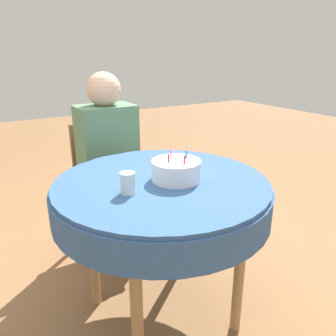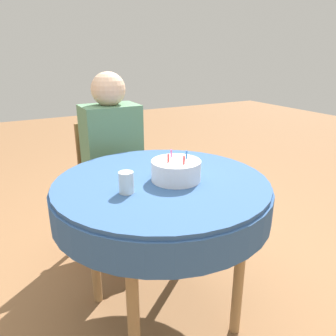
{
  "view_description": "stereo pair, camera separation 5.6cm",
  "coord_description": "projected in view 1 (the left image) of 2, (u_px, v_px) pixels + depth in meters",
  "views": [
    {
      "loc": [
        -0.69,
        -1.2,
        1.32
      ],
      "look_at": [
        0.03,
        -0.01,
        0.83
      ],
      "focal_mm": 35.0,
      "sensor_mm": 36.0,
      "label": 1
    },
    {
      "loc": [
        -0.64,
        -1.23,
        1.32
      ],
      "look_at": [
        0.03,
        -0.01,
        0.83
      ],
      "focal_mm": 35.0,
      "sensor_mm": 36.0,
      "label": 2
    }
  ],
  "objects": [
    {
      "name": "dining_table",
      "position": [
        162.0,
        199.0,
        1.52
      ],
      "size": [
        0.99,
        0.99,
        0.77
      ],
      "color": "#335689",
      "rests_on": "ground_plane"
    },
    {
      "name": "person",
      "position": [
        109.0,
        149.0,
        2.08
      ],
      "size": [
        0.35,
        0.34,
        1.21
      ],
      "rotation": [
        0.0,
        0.0,
        -0.01
      ],
      "color": "#DBB293",
      "rests_on": "ground_plane"
    },
    {
      "name": "birthday_cake",
      "position": [
        176.0,
        170.0,
        1.48
      ],
      "size": [
        0.22,
        0.22,
        0.13
      ],
      "color": "white",
      "rests_on": "dining_table"
    },
    {
      "name": "chair",
      "position": [
        106.0,
        181.0,
        2.24
      ],
      "size": [
        0.41,
        0.41,
        0.88
      ],
      "rotation": [
        0.0,
        0.0,
        -0.01
      ],
      "color": "brown",
      "rests_on": "ground_plane"
    },
    {
      "name": "ground_plane",
      "position": [
        162.0,
        314.0,
        1.75
      ],
      "size": [
        12.0,
        12.0,
        0.0
      ],
      "primitive_type": "plane",
      "color": "#8C603D"
    },
    {
      "name": "drinking_glass",
      "position": [
        128.0,
        183.0,
        1.33
      ],
      "size": [
        0.06,
        0.06,
        0.09
      ],
      "color": "silver",
      "rests_on": "dining_table"
    }
  ]
}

